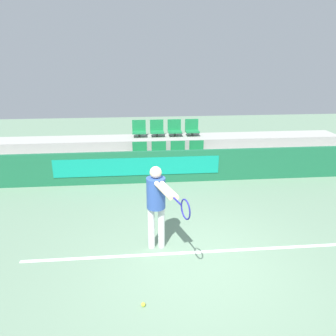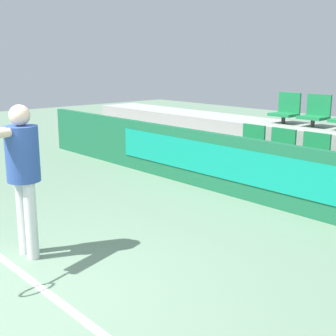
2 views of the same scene
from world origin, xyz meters
name	(u,v)px [view 1 (image 1 of 2)]	position (x,y,z in m)	size (l,w,h in m)	color
ground_plane	(194,263)	(0.00, 0.00, 0.00)	(30.00, 30.00, 0.00)	slate
court_baseline	(191,252)	(0.00, 0.35, 0.00)	(6.34, 0.08, 0.01)	white
barrier_wall	(170,166)	(-0.03, 4.09, 0.48)	(12.23, 0.14, 0.96)	#19603D
bleacher_tier_front	(169,167)	(0.00, 4.68, 0.25)	(11.83, 1.01, 0.49)	#9E9E99
bleacher_tier_middle	(166,151)	(0.00, 5.69, 0.49)	(11.83, 1.01, 0.99)	#9E9E99
stadium_chair_0	(140,152)	(-0.90, 4.80, 0.74)	(0.45, 0.37, 0.55)	#333333
stadium_chair_1	(159,152)	(-0.30, 4.80, 0.74)	(0.45, 0.37, 0.55)	#333333
stadium_chair_2	(178,151)	(0.30, 4.80, 0.74)	(0.45, 0.37, 0.55)	#333333
stadium_chair_3	(197,151)	(0.90, 4.80, 0.74)	(0.45, 0.37, 0.55)	#333333
stadium_chair_4	(139,130)	(-0.90, 5.81, 1.23)	(0.45, 0.37, 0.55)	#333333
stadium_chair_5	(157,129)	(-0.30, 5.81, 1.23)	(0.45, 0.37, 0.55)	#333333
stadium_chair_6	(175,129)	(0.30, 5.81, 1.23)	(0.45, 0.37, 0.55)	#333333
stadium_chair_7	(192,128)	(0.90, 5.81, 1.23)	(0.45, 0.37, 0.55)	#333333
tennis_player	(157,199)	(-0.62, 0.54, 1.06)	(0.61, 1.58, 1.68)	silver
tennis_ball	(143,304)	(-0.94, -0.99, 0.03)	(0.07, 0.07, 0.07)	#CCDB33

